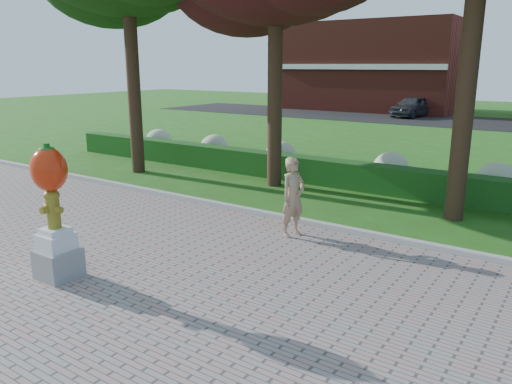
{
  "coord_description": "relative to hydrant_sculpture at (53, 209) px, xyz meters",
  "views": [
    {
      "loc": [
        6.1,
        -6.82,
        3.65
      ],
      "look_at": [
        0.74,
        1.0,
        1.22
      ],
      "focal_mm": 35.0,
      "sensor_mm": 36.0,
      "label": 1
    }
  ],
  "objects": [
    {
      "name": "parked_car",
      "position": [
        -3.75,
        31.43,
        -0.53
      ],
      "size": [
        2.44,
        4.55,
        1.47
      ],
      "primitive_type": "imported",
      "rotation": [
        0.0,
        0.0,
        -0.17
      ],
      "color": "#383B3F",
      "rests_on": "street"
    },
    {
      "name": "curb",
      "position": [
        1.31,
        5.09,
        -1.21
      ],
      "size": [
        40.0,
        0.18,
        0.15
      ],
      "primitive_type": "cube",
      "color": "#ADADA5",
      "rests_on": "ground"
    },
    {
      "name": "building_left",
      "position": [
        -8.69,
        36.09,
        2.21
      ],
      "size": [
        14.0,
        8.0,
        7.0
      ],
      "primitive_type": "cube",
      "color": "maroon",
      "rests_on": "ground"
    },
    {
      "name": "woman",
      "position": [
        2.25,
        4.2,
        -0.39
      ],
      "size": [
        0.56,
        0.71,
        1.72
      ],
      "primitive_type": "imported",
      "rotation": [
        0.0,
        0.0,
        1.31
      ],
      "color": "tan",
      "rests_on": "walkway"
    },
    {
      "name": "hydrangea_row",
      "position": [
        1.88,
        10.09,
        -0.74
      ],
      "size": [
        20.1,
        1.1,
        0.99
      ],
      "color": "#BAC596",
      "rests_on": "ground"
    },
    {
      "name": "ground",
      "position": [
        1.31,
        2.09,
        -1.29
      ],
      "size": [
        100.0,
        100.0,
        0.0
      ],
      "primitive_type": "plane",
      "color": "#285615",
      "rests_on": "ground"
    },
    {
      "name": "lawn_hedge",
      "position": [
        1.31,
        9.09,
        -0.89
      ],
      "size": [
        24.0,
        0.7,
        0.8
      ],
      "primitive_type": "cube",
      "color": "#144313",
      "rests_on": "ground"
    },
    {
      "name": "hydrant_sculpture",
      "position": [
        0.0,
        0.0,
        0.0
      ],
      "size": [
        0.69,
        0.64,
        2.36
      ],
      "rotation": [
        0.0,
        0.0,
        -0.0
      ],
      "color": "gray",
      "rests_on": "walkway"
    },
    {
      "name": "street",
      "position": [
        1.31,
        30.09,
        -1.28
      ],
      "size": [
        50.0,
        8.0,
        0.02
      ],
      "primitive_type": "cube",
      "color": "black",
      "rests_on": "ground"
    }
  ]
}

